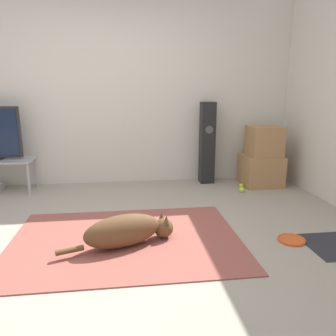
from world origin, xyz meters
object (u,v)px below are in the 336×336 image
frisbee (292,240)px  cardboard_box_upper (264,141)px  cardboard_box_lower (261,170)px  tennis_ball_near_speaker (242,190)px  tennis_ball_by_boxes (241,186)px  dog (127,231)px  floor_speaker (207,143)px

frisbee → cardboard_box_upper: (0.45, 1.73, 0.61)m
cardboard_box_upper → frisbee: bearing=-104.6°
cardboard_box_lower → tennis_ball_near_speaker: 0.52m
cardboard_box_lower → tennis_ball_by_boxes: cardboard_box_lower is taller
cardboard_box_lower → cardboard_box_upper: 0.41m
tennis_ball_near_speaker → tennis_ball_by_boxes: bearing=71.5°
tennis_ball_by_boxes → tennis_ball_near_speaker: same height
dog → tennis_ball_near_speaker: size_ratio=14.58×
cardboard_box_upper → tennis_ball_by_boxes: bearing=-161.3°
dog → cardboard_box_lower: (1.87, 1.67, 0.07)m
dog → cardboard_box_upper: bearing=41.3°
dog → frisbee: dog is taller
tennis_ball_near_speaker → dog: bearing=-137.6°
cardboard_box_upper → dog: bearing=-138.7°
frisbee → floor_speaker: bearing=98.0°
tennis_ball_by_boxes → cardboard_box_upper: bearing=18.7°
cardboard_box_lower → cardboard_box_upper: bearing=-57.0°
cardboard_box_upper → floor_speaker: size_ratio=0.37×
tennis_ball_near_speaker → floor_speaker: bearing=122.0°
frisbee → cardboard_box_lower: (0.44, 1.75, 0.20)m
dog → floor_speaker: size_ratio=0.84×
floor_speaker → tennis_ball_near_speaker: (0.34, -0.55, -0.54)m
cardboard_box_upper → tennis_ball_by_boxes: size_ratio=6.39×
cardboard_box_upper → tennis_ball_near_speaker: (-0.39, -0.29, -0.59)m
frisbee → tennis_ball_by_boxes: 1.63m
dog → floor_speaker: (1.15, 1.90, 0.43)m
cardboard_box_lower → floor_speaker: 0.84m
tennis_ball_near_speaker → frisbee: bearing=-92.5°
cardboard_box_lower → floor_speaker: floor_speaker is taller
tennis_ball_by_boxes → floor_speaker: bearing=137.7°
cardboard_box_upper → floor_speaker: (-0.73, 0.25, -0.05)m
cardboard_box_upper → tennis_ball_near_speaker: cardboard_box_upper is taller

